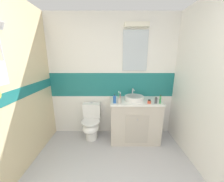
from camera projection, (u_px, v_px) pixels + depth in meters
ground_plane at (112, 179)px, 1.82m from camera, size 3.20×3.48×0.04m
wall_back_tiled at (112, 77)px, 2.71m from camera, size 3.20×0.20×2.50m
vanity_cabinet at (134, 120)px, 2.61m from camera, size 0.98×0.57×0.85m
sink_basin at (134, 98)px, 2.51m from camera, size 0.37×0.42×0.19m
toilet at (91, 123)px, 2.65m from camera, size 0.37×0.50×0.74m
toothbrush_cup at (119, 100)px, 2.33m from camera, size 0.07×0.07×0.22m
soap_dispenser at (114, 99)px, 2.33m from camera, size 0.06×0.06×0.18m
perfume_flask_small at (155, 100)px, 2.31m from camera, size 0.04×0.03×0.12m
toothpaste_tube_upright at (160, 99)px, 2.31m from camera, size 0.03×0.03×0.16m
hair_gel_jar at (149, 102)px, 2.32m from camera, size 0.06×0.06×0.07m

